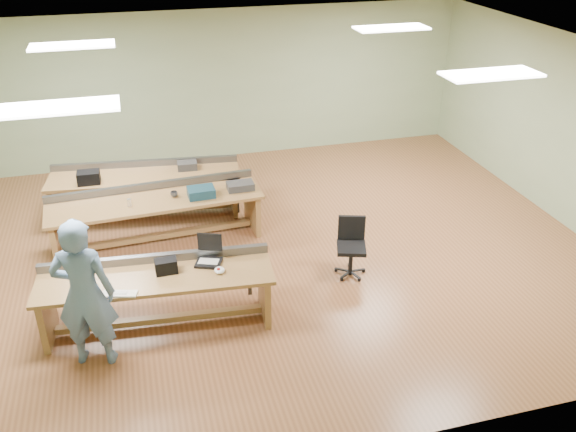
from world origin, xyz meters
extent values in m
plane|color=brown|center=(0.00, 0.00, 0.00)|extent=(10.00, 10.00, 0.00)
plane|color=silver|center=(0.00, 0.00, 3.00)|extent=(10.00, 10.00, 0.00)
cube|color=#97AF84|center=(0.00, 4.00, 1.50)|extent=(10.00, 0.04, 3.00)
cube|color=#97AF84|center=(0.00, -4.00, 1.50)|extent=(10.00, 0.04, 3.00)
cube|color=#97AF84|center=(5.00, 0.00, 1.50)|extent=(0.04, 8.00, 3.00)
cube|color=white|center=(-2.50, -1.50, 2.97)|extent=(1.20, 0.50, 0.03)
cube|color=white|center=(-2.50, 1.50, 2.97)|extent=(1.20, 0.50, 0.03)
cube|color=white|center=(2.50, -1.50, 2.97)|extent=(1.20, 0.50, 0.03)
cube|color=white|center=(2.50, 1.50, 2.97)|extent=(1.20, 0.50, 0.03)
cube|color=#A06B43|center=(-1.75, -1.48, 0.72)|extent=(2.94, 1.01, 0.05)
cube|color=#A06B43|center=(-3.09, -1.37, 0.35)|extent=(0.14, 0.67, 0.70)
cube|color=#A06B43|center=(-0.41, -1.60, 0.35)|extent=(0.14, 0.67, 0.70)
cube|color=#A06B43|center=(-1.75, -1.48, 0.10)|extent=(2.59, 0.31, 0.08)
cube|color=#57585F|center=(-1.72, -1.14, 0.81)|extent=(2.89, 0.32, 0.11)
cube|color=#A06B43|center=(-1.59, 0.69, 0.72)|extent=(3.32, 1.06, 0.05)
cube|color=#A06B43|center=(-3.13, 0.60, 0.35)|extent=(0.13, 0.78, 0.70)
cube|color=#A06B43|center=(-0.06, 0.78, 0.35)|extent=(0.13, 0.78, 0.70)
cube|color=#A06B43|center=(-1.59, 0.69, 0.10)|extent=(2.97, 0.28, 0.08)
cube|color=#57585F|center=(-1.62, 1.09, 0.81)|extent=(3.27, 0.27, 0.11)
cube|color=#A06B43|center=(-1.70, 1.68, 0.72)|extent=(3.24, 1.21, 0.05)
cube|color=#A06B43|center=(-3.17, 1.85, 0.35)|extent=(0.17, 0.75, 0.70)
cube|color=#A06B43|center=(-0.23, 1.50, 0.35)|extent=(0.17, 0.75, 0.70)
cube|color=#A06B43|center=(-1.70, 1.68, 0.10)|extent=(2.85, 0.44, 0.08)
cube|color=#57585F|center=(-1.66, 2.05, 0.81)|extent=(3.15, 0.46, 0.11)
imported|color=#6A84AD|center=(-2.55, -1.93, 0.95)|extent=(0.77, 0.60, 1.89)
cube|color=black|center=(-1.08, -1.37, 0.77)|extent=(0.39, 0.36, 0.03)
cube|color=black|center=(-1.03, -1.25, 1.00)|extent=(0.30, 0.13, 0.25)
cube|color=silver|center=(-2.19, -1.76, 0.76)|extent=(0.43, 0.24, 0.02)
ellipsoid|color=white|center=(-0.97, -1.60, 0.78)|extent=(0.17, 0.19, 0.06)
cube|color=black|center=(-1.61, -1.42, 0.84)|extent=(0.27, 0.18, 0.18)
cylinder|color=black|center=(1.01, -0.99, 0.21)|extent=(0.06, 0.06, 0.43)
cube|color=black|center=(1.01, -0.99, 0.44)|extent=(0.51, 0.51, 0.06)
cube|color=black|center=(1.07, -0.81, 0.68)|extent=(0.38, 0.16, 0.37)
cylinder|color=black|center=(1.01, -0.99, 0.03)|extent=(0.58, 0.58, 0.06)
cube|color=#153646|center=(-0.89, 0.61, 0.82)|extent=(0.42, 0.32, 0.14)
cube|color=#323234|center=(-0.25, 0.71, 0.81)|extent=(0.42, 0.27, 0.11)
imported|color=#323234|center=(-1.30, 0.71, 0.79)|extent=(0.11, 0.11, 0.09)
cylinder|color=silver|center=(-1.98, 0.56, 0.81)|extent=(0.08, 0.08, 0.12)
cube|color=black|center=(-2.58, 1.58, 0.85)|extent=(0.36, 0.26, 0.20)
cube|color=#323234|center=(-0.98, 1.74, 0.82)|extent=(0.34, 0.26, 0.13)
camera|label=1|loc=(-1.81, -7.96, 4.91)|focal=38.00mm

